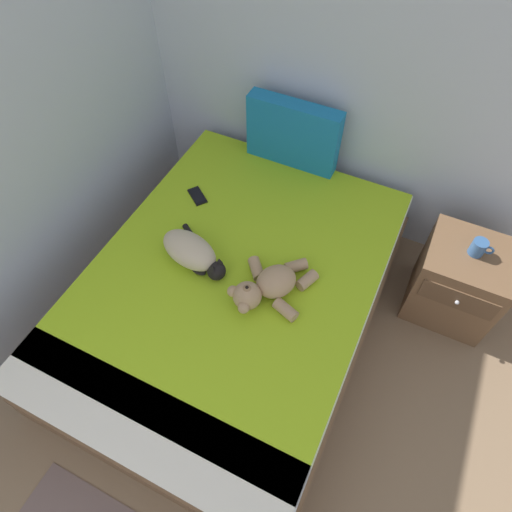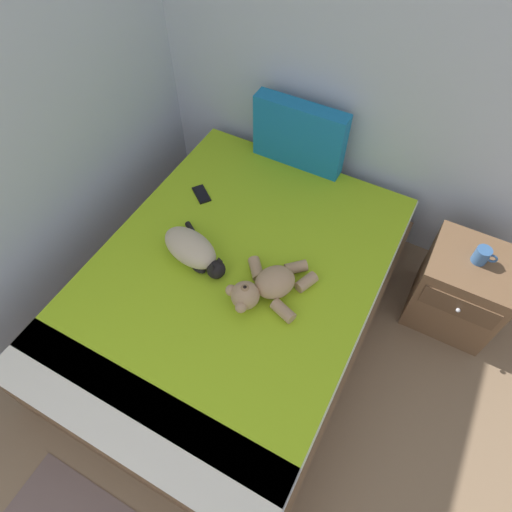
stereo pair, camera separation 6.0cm
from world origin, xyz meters
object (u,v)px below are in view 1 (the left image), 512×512
Objects in this scene: teddy_bear at (268,286)px; mug at (479,248)px; bed at (234,298)px; patterned_cushion at (293,134)px; cell_phone at (197,196)px; nightstand at (457,281)px; cat at (192,252)px.

mug is (0.91, 0.69, 0.02)m from teddy_bear.
mug is (1.13, 0.67, 0.33)m from bed.
cell_phone is (-0.38, -0.54, -0.21)m from patterned_cushion.
mug is at bearing 30.48° from bed.
cell_phone is at bearing 137.66° from bed.
nightstand is at bearing 30.07° from bed.
bed is at bearing -42.34° from cell_phone.
teddy_bear reaches higher than cell_phone.
teddy_bear is 1.15m from mug.
teddy_bear is at bearing -142.67° from mug.
cell_phone reaches higher than bed.
cat is at bearing -177.26° from bed.
nightstand is 4.43× the size of mug.
bed is 1.36m from mug.
cat is at bearing 177.79° from teddy_bear.
teddy_bear is 0.87× the size of nightstand.
cell_phone is at bearing -125.31° from patterned_cushion.
cat is at bearing -62.25° from cell_phone.
mug is at bearing 9.18° from cell_phone.
mug is (1.58, 0.26, 0.08)m from cell_phone.
bed is at bearing 2.74° from cat.
nightstand is (1.36, 0.67, -0.30)m from cat.
cat reaches higher than bed.
cell_phone is 1.35× the size of mug.
teddy_bear is 2.86× the size of cell_phone.
cell_phone is at bearing 146.85° from teddy_bear.
cat is at bearing -99.56° from patterned_cushion.
cell_phone is 1.60m from mug.
patterned_cushion is at bearing 80.44° from cat.
bed is 12.71× the size of cell_phone.
mug is at bearing 26.46° from cat.
teddy_bear reaches higher than cat.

